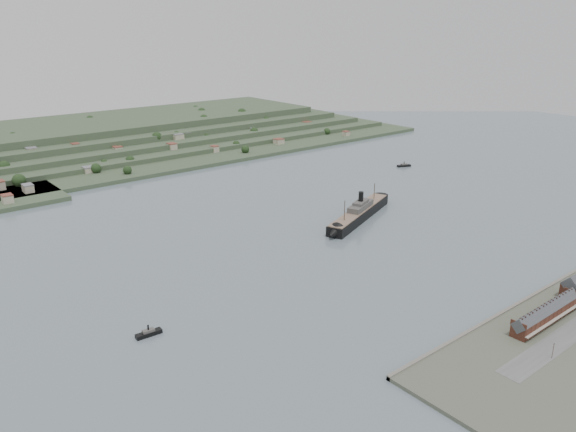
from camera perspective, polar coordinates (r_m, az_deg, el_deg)
ground at (r=422.65m, az=4.74°, el=-1.66°), size 1400.00×1400.00×0.00m
terrace_row at (r=322.95m, az=24.72°, el=-8.96°), size 55.60×9.80×11.07m
gabled_building at (r=355.30m, az=26.94°, el=-6.51°), size 10.40×10.18×14.09m
far_peninsula at (r=754.03m, az=-14.90°, el=7.93°), size 760.00×309.00×30.00m
steamship at (r=449.49m, az=7.13°, el=0.19°), size 105.41×51.20×26.53m
tugboat at (r=295.97m, az=-13.97°, el=-11.47°), size 13.57×4.41×6.02m
ferry_east at (r=628.52m, az=11.70°, el=5.06°), size 15.88×9.52×5.77m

